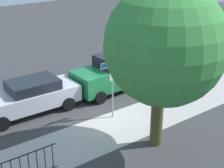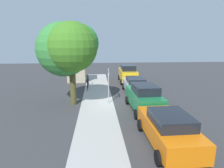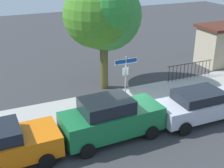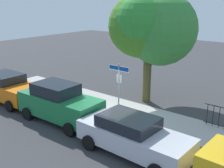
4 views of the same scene
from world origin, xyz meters
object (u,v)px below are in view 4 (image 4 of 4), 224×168
at_px(street_sign, 119,80).
at_px(shade_tree, 151,27).
at_px(car_green, 59,103).
at_px(car_silver, 133,135).
at_px(car_orange, 8,87).

relative_size(street_sign, shade_tree, 0.45).
relative_size(street_sign, car_green, 0.63).
relative_size(shade_tree, car_green, 1.41).
xyz_separation_m(street_sign, car_silver, (2.80, -2.69, -1.16)).
relative_size(shade_tree, car_silver, 1.35).
height_order(shade_tree, car_orange, shade_tree).
bearing_deg(car_silver, car_green, 177.47).
height_order(street_sign, car_orange, street_sign).
xyz_separation_m(shade_tree, car_orange, (-6.52, -5.36, -3.55)).
relative_size(shade_tree, car_orange, 1.40).
bearing_deg(car_silver, street_sign, 137.07).
relative_size(car_orange, car_silver, 0.97).
bearing_deg(car_green, car_orange, 178.17).
xyz_separation_m(street_sign, car_green, (-1.88, -2.41, -0.99)).
bearing_deg(shade_tree, car_silver, -63.26).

